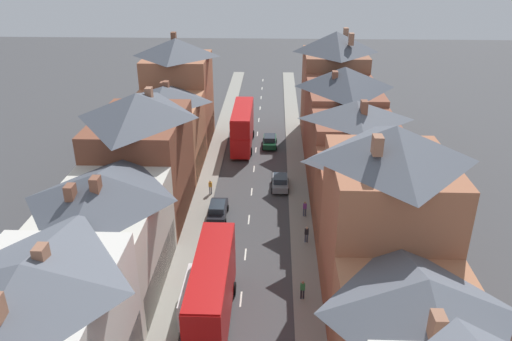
{
  "coord_description": "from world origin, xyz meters",
  "views": [
    {
      "loc": [
        2.31,
        -12.46,
        24.97
      ],
      "look_at": [
        0.46,
        36.46,
        2.36
      ],
      "focal_mm": 35.0,
      "sensor_mm": 36.0,
      "label": 1
    }
  ],
  "objects_px": {
    "pedestrian_mid_left": "(303,289)",
    "pedestrian_mid_right": "(307,234)",
    "car_near_silver": "(270,141)",
    "double_decker_bus_lead": "(243,126)",
    "car_parked_right_a": "(218,210)",
    "car_parked_left_a": "(280,182)",
    "pedestrian_far_left": "(305,208)",
    "double_decker_bus_mid_street": "(212,291)",
    "delivery_van": "(197,296)",
    "pedestrian_far_right": "(210,186)"
  },
  "relations": [
    {
      "from": "double_decker_bus_mid_street",
      "to": "pedestrian_far_right",
      "type": "distance_m",
      "value": 20.03
    },
    {
      "from": "double_decker_bus_lead",
      "to": "car_near_silver",
      "type": "xyz_separation_m",
      "value": [
        3.61,
        -0.02,
        -2.02
      ]
    },
    {
      "from": "car_parked_left_a",
      "to": "car_near_silver",
      "type": "bearing_deg",
      "value": 96.0
    },
    {
      "from": "car_parked_right_a",
      "to": "pedestrian_far_left",
      "type": "height_order",
      "value": "pedestrian_far_left"
    },
    {
      "from": "car_parked_left_a",
      "to": "pedestrian_far_right",
      "type": "height_order",
      "value": "pedestrian_far_right"
    },
    {
      "from": "delivery_van",
      "to": "pedestrian_mid_right",
      "type": "xyz_separation_m",
      "value": [
        8.5,
        9.39,
        -0.3
      ]
    },
    {
      "from": "car_parked_left_a",
      "to": "pedestrian_mid_left",
      "type": "distance_m",
      "value": 18.91
    },
    {
      "from": "car_near_silver",
      "to": "pedestrian_mid_right",
      "type": "distance_m",
      "value": 23.63
    },
    {
      "from": "car_parked_left_a",
      "to": "pedestrian_mid_left",
      "type": "bearing_deg",
      "value": -85.21
    },
    {
      "from": "car_parked_right_a",
      "to": "double_decker_bus_mid_street",
      "type": "bearing_deg",
      "value": -85.08
    },
    {
      "from": "double_decker_bus_lead",
      "to": "double_decker_bus_mid_street",
      "type": "height_order",
      "value": "same"
    },
    {
      "from": "double_decker_bus_mid_street",
      "to": "delivery_van",
      "type": "height_order",
      "value": "double_decker_bus_mid_street"
    },
    {
      "from": "car_near_silver",
      "to": "double_decker_bus_lead",
      "type": "bearing_deg",
      "value": 179.65
    },
    {
      "from": "car_near_silver",
      "to": "car_parked_left_a",
      "type": "xyz_separation_m",
      "value": [
        1.3,
        -12.36,
        0.0
      ]
    },
    {
      "from": "pedestrian_mid_left",
      "to": "pedestrian_mid_right",
      "type": "distance_m",
      "value": 7.89
    },
    {
      "from": "double_decker_bus_lead",
      "to": "car_parked_left_a",
      "type": "distance_m",
      "value": 13.47
    },
    {
      "from": "pedestrian_far_right",
      "to": "pedestrian_far_left",
      "type": "bearing_deg",
      "value": -24.09
    },
    {
      "from": "pedestrian_mid_right",
      "to": "pedestrian_far_right",
      "type": "height_order",
      "value": "same"
    },
    {
      "from": "pedestrian_mid_left",
      "to": "double_decker_bus_mid_street",
      "type": "bearing_deg",
      "value": -156.86
    },
    {
      "from": "pedestrian_far_right",
      "to": "double_decker_bus_mid_street",
      "type": "bearing_deg",
      "value": -82.57
    },
    {
      "from": "pedestrian_far_left",
      "to": "pedestrian_mid_left",
      "type": "bearing_deg",
      "value": -93.69
    },
    {
      "from": "car_parked_left_a",
      "to": "pedestrian_mid_left",
      "type": "xyz_separation_m",
      "value": [
        1.58,
        -18.85,
        0.24
      ]
    },
    {
      "from": "delivery_van",
      "to": "pedestrian_mid_right",
      "type": "distance_m",
      "value": 12.67
    },
    {
      "from": "delivery_van",
      "to": "pedestrian_far_left",
      "type": "xyz_separation_m",
      "value": [
        8.59,
        14.12,
        -0.3
      ]
    },
    {
      "from": "pedestrian_mid_right",
      "to": "car_parked_right_a",
      "type": "bearing_deg",
      "value": 152.77
    },
    {
      "from": "car_near_silver",
      "to": "pedestrian_mid_left",
      "type": "distance_m",
      "value": 31.34
    },
    {
      "from": "double_decker_bus_lead",
      "to": "car_near_silver",
      "type": "relative_size",
      "value": 2.58
    },
    {
      "from": "pedestrian_mid_left",
      "to": "car_parked_right_a",
      "type": "bearing_deg",
      "value": 122.46
    },
    {
      "from": "double_decker_bus_lead",
      "to": "pedestrian_mid_right",
      "type": "height_order",
      "value": "double_decker_bus_lead"
    },
    {
      "from": "double_decker_bus_mid_street",
      "to": "pedestrian_mid_right",
      "type": "xyz_separation_m",
      "value": [
        7.21,
        10.63,
        -1.78
      ]
    },
    {
      "from": "pedestrian_far_right",
      "to": "car_parked_left_a",
      "type": "bearing_deg",
      "value": 13.79
    },
    {
      "from": "pedestrian_mid_right",
      "to": "pedestrian_mid_left",
      "type": "bearing_deg",
      "value": -95.25
    },
    {
      "from": "delivery_van",
      "to": "pedestrian_far_right",
      "type": "xyz_separation_m",
      "value": [
        -1.29,
        18.54,
        -0.3
      ]
    },
    {
      "from": "pedestrian_mid_left",
      "to": "pedestrian_mid_right",
      "type": "bearing_deg",
      "value": 84.75
    },
    {
      "from": "double_decker_bus_mid_street",
      "to": "car_near_silver",
      "type": "distance_m",
      "value": 34.23
    },
    {
      "from": "double_decker_bus_mid_street",
      "to": "pedestrian_mid_left",
      "type": "distance_m",
      "value": 7.28
    },
    {
      "from": "car_parked_left_a",
      "to": "pedestrian_mid_right",
      "type": "xyz_separation_m",
      "value": [
        2.3,
        -10.99,
        0.24
      ]
    },
    {
      "from": "car_parked_right_a",
      "to": "pedestrian_mid_left",
      "type": "bearing_deg",
      "value": -57.54
    },
    {
      "from": "car_near_silver",
      "to": "pedestrian_mid_left",
      "type": "height_order",
      "value": "pedestrian_mid_left"
    },
    {
      "from": "double_decker_bus_mid_street",
      "to": "car_parked_left_a",
      "type": "relative_size",
      "value": 2.7
    },
    {
      "from": "pedestrian_mid_right",
      "to": "pedestrian_far_left",
      "type": "relative_size",
      "value": 1.0
    },
    {
      "from": "pedestrian_mid_left",
      "to": "pedestrian_far_left",
      "type": "xyz_separation_m",
      "value": [
        0.81,
        12.59,
        0.0
      ]
    },
    {
      "from": "car_parked_left_a",
      "to": "pedestrian_mid_right",
      "type": "distance_m",
      "value": 11.23
    },
    {
      "from": "double_decker_bus_mid_street",
      "to": "pedestrian_far_left",
      "type": "bearing_deg",
      "value": 64.58
    },
    {
      "from": "delivery_van",
      "to": "pedestrian_mid_left",
      "type": "bearing_deg",
      "value": 11.15
    },
    {
      "from": "double_decker_bus_lead",
      "to": "pedestrian_mid_left",
      "type": "distance_m",
      "value": 31.95
    },
    {
      "from": "double_decker_bus_mid_street",
      "to": "delivery_van",
      "type": "xyz_separation_m",
      "value": [
        -1.29,
        1.24,
        -1.48
      ]
    },
    {
      "from": "double_decker_bus_lead",
      "to": "delivery_van",
      "type": "bearing_deg",
      "value": -92.26
    },
    {
      "from": "car_parked_left_a",
      "to": "delivery_van",
      "type": "distance_m",
      "value": 21.31
    },
    {
      "from": "car_parked_right_a",
      "to": "double_decker_bus_lead",
      "type": "bearing_deg",
      "value": 86.11
    }
  ]
}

